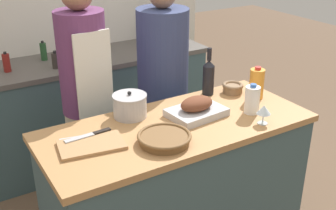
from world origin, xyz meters
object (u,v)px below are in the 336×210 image
(mixing_bowl, at_px, (233,88))
(condiment_bottle_tall, at_px, (43,51))
(stand_mixer, at_px, (159,28))
(person_cook_aproned, at_px, (86,93))
(condiment_bottle_short, at_px, (56,60))
(wine_glass_left, at_px, (264,110))
(cutting_board, at_px, (92,145))
(knife_paring, at_px, (78,138))
(condiment_bottle_extra, at_px, (6,63))
(stock_pot, at_px, (130,106))
(milk_jug, at_px, (252,100))
(wicker_basket, at_px, (164,138))
(roasting_pan, at_px, (196,109))
(juice_jug, at_px, (257,84))
(knife_chef, at_px, (90,135))
(person_cook_guest, at_px, (163,82))
(wine_bottle_green, at_px, (208,76))

(mixing_bowl, bearing_deg, condiment_bottle_tall, 124.08)
(stand_mixer, xyz_separation_m, person_cook_aproned, (-1.04, -0.81, -0.13))
(condiment_bottle_short, bearing_deg, wine_glass_left, -64.54)
(cutting_board, xyz_separation_m, knife_paring, (-0.03, 0.12, -0.01))
(condiment_bottle_extra, bearing_deg, stock_pot, -68.44)
(milk_jug, relative_size, knife_paring, 0.98)
(wicker_basket, xyz_separation_m, wine_glass_left, (0.60, -0.10, 0.06))
(stock_pot, relative_size, wine_glass_left, 1.79)
(roasting_pan, relative_size, wicker_basket, 1.21)
(mixing_bowl, bearing_deg, condiment_bottle_short, 128.99)
(stock_pot, height_order, juice_jug, juice_jug)
(milk_jug, height_order, person_cook_aproned, person_cook_aproned)
(knife_chef, xyz_separation_m, knife_paring, (-0.05, 0.03, -0.02))
(juice_jug, relative_size, condiment_bottle_extra, 1.38)
(stock_pot, relative_size, person_cook_aproned, 0.12)
(cutting_board, relative_size, knife_paring, 1.92)
(stock_pot, distance_m, juice_jug, 0.85)
(person_cook_aproned, bearing_deg, knife_chef, -114.89)
(wicker_basket, xyz_separation_m, mixing_bowl, (0.75, 0.35, 0.01))
(condiment_bottle_short, relative_size, person_cook_guest, 0.09)
(wine_bottle_green, height_order, condiment_bottle_tall, wine_bottle_green)
(person_cook_guest, bearing_deg, wine_bottle_green, -73.18)
(milk_jug, relative_size, stand_mixer, 0.58)
(stock_pot, bearing_deg, stand_mixer, 53.40)
(wicker_basket, bearing_deg, condiment_bottle_extra, 106.89)
(knife_chef, xyz_separation_m, condiment_bottle_short, (0.19, 1.18, 0.05))
(mixing_bowl, distance_m, wine_glass_left, 0.48)
(cutting_board, xyz_separation_m, person_cook_guest, (0.82, 0.67, -0.04))
(mixing_bowl, bearing_deg, wicker_basket, -154.74)
(wicker_basket, distance_m, wine_glass_left, 0.61)
(stock_pot, relative_size, stand_mixer, 0.64)
(stand_mixer, bearing_deg, roasting_pan, -112.05)
(wine_bottle_green, relative_size, knife_chef, 1.21)
(condiment_bottle_extra, bearing_deg, person_cook_guest, -36.83)
(wicker_basket, xyz_separation_m, knife_paring, (-0.37, 0.28, -0.03))
(mixing_bowl, distance_m, condiment_bottle_short, 1.39)
(wicker_basket, relative_size, cutting_board, 0.79)
(cutting_board, distance_m, condiment_bottle_tall, 1.53)
(milk_jug, bearing_deg, wine_bottle_green, 98.16)
(juice_jug, relative_size, stand_mixer, 0.67)
(stand_mixer, distance_m, person_cook_aproned, 1.32)
(juice_jug, height_order, person_cook_guest, person_cook_guest)
(mixing_bowl, xyz_separation_m, knife_chef, (-1.06, -0.10, -0.01))
(roasting_pan, bearing_deg, cutting_board, -178.35)
(stock_pot, distance_m, knife_chef, 0.34)
(milk_jug, bearing_deg, mixing_bowl, 71.29)
(condiment_bottle_tall, height_order, person_cook_aproned, person_cook_aproned)
(milk_jug, xyz_separation_m, condiment_bottle_extra, (-1.11, 1.50, -0.01))
(roasting_pan, relative_size, stock_pot, 1.71)
(knife_chef, bearing_deg, wine_bottle_green, 10.51)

